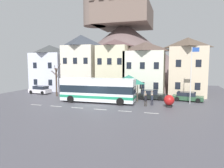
{
  "coord_description": "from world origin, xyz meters",
  "views": [
    {
      "loc": [
        9.81,
        -24.14,
        5.41
      ],
      "look_at": [
        0.78,
        4.79,
        2.32
      ],
      "focal_mm": 32.29,
      "sensor_mm": 36.0,
      "label": 1
    }
  ],
  "objects_px": {
    "bus_shelter": "(129,79)",
    "pedestrian_02": "(146,99)",
    "townhouse_04": "(187,67)",
    "pedestrian_00": "(145,96)",
    "parked_car_00": "(187,97)",
    "harbour_buoy": "(169,100)",
    "hilltop_castle": "(124,52)",
    "parked_car_03": "(73,91)",
    "pedestrian_03": "(152,99)",
    "townhouse_01": "(81,63)",
    "public_bench": "(118,93)",
    "transit_bus": "(98,90)",
    "townhouse_03": "(145,68)",
    "townhouse_00": "(50,68)",
    "bare_tree_00": "(56,81)",
    "pedestrian_01": "(152,96)",
    "parked_car_02": "(40,90)",
    "flagpole": "(192,72)",
    "townhouse_02": "(115,66)",
    "parked_car_01": "(151,95)"
  },
  "relations": [
    {
      "from": "townhouse_00",
      "to": "parked_car_01",
      "type": "distance_m",
      "value": 22.0
    },
    {
      "from": "bus_shelter",
      "to": "parked_car_00",
      "type": "xyz_separation_m",
      "value": [
        8.42,
        1.38,
        -2.4
      ]
    },
    {
      "from": "townhouse_03",
      "to": "townhouse_00",
      "type": "bearing_deg",
      "value": -179.07
    },
    {
      "from": "hilltop_castle",
      "to": "parked_car_00",
      "type": "xyz_separation_m",
      "value": [
        15.37,
        -23.09,
        -8.02
      ]
    },
    {
      "from": "public_bench",
      "to": "bare_tree_00",
      "type": "height_order",
      "value": "bare_tree_00"
    },
    {
      "from": "parked_car_02",
      "to": "harbour_buoy",
      "type": "xyz_separation_m",
      "value": [
        22.51,
        -4.84,
        0.16
      ]
    },
    {
      "from": "townhouse_04",
      "to": "pedestrian_00",
      "type": "xyz_separation_m",
      "value": [
        -5.83,
        -8.45,
        -4.05
      ]
    },
    {
      "from": "bus_shelter",
      "to": "pedestrian_00",
      "type": "relative_size",
      "value": 2.4
    },
    {
      "from": "townhouse_01",
      "to": "parked_car_02",
      "type": "bearing_deg",
      "value": -137.52
    },
    {
      "from": "transit_bus",
      "to": "flagpole",
      "type": "height_order",
      "value": "flagpole"
    },
    {
      "from": "bus_shelter",
      "to": "public_bench",
      "type": "distance_m",
      "value": 4.24
    },
    {
      "from": "pedestrian_03",
      "to": "public_bench",
      "type": "distance_m",
      "value": 8.47
    },
    {
      "from": "townhouse_04",
      "to": "townhouse_03",
      "type": "bearing_deg",
      "value": -176.69
    },
    {
      "from": "parked_car_00",
      "to": "harbour_buoy",
      "type": "xyz_separation_m",
      "value": [
        -2.42,
        -5.2,
        0.21
      ]
    },
    {
      "from": "pedestrian_03",
      "to": "public_bench",
      "type": "height_order",
      "value": "pedestrian_03"
    },
    {
      "from": "bus_shelter",
      "to": "pedestrian_02",
      "type": "bearing_deg",
      "value": -53.57
    },
    {
      "from": "flagpole",
      "to": "bare_tree_00",
      "type": "height_order",
      "value": "flagpole"
    },
    {
      "from": "townhouse_01",
      "to": "parked_car_00",
      "type": "bearing_deg",
      "value": -14.18
    },
    {
      "from": "transit_bus",
      "to": "flagpole",
      "type": "bearing_deg",
      "value": 10.04
    },
    {
      "from": "transit_bus",
      "to": "parked_car_03",
      "type": "xyz_separation_m",
      "value": [
        -6.68,
        5.42,
        -1.04
      ]
    },
    {
      "from": "bus_shelter",
      "to": "bare_tree_00",
      "type": "relative_size",
      "value": 0.68
    },
    {
      "from": "pedestrian_00",
      "to": "public_bench",
      "type": "xyz_separation_m",
      "value": [
        -5.06,
        3.87,
        -0.36
      ]
    },
    {
      "from": "townhouse_02",
      "to": "pedestrian_00",
      "type": "bearing_deg",
      "value": -50.57
    },
    {
      "from": "townhouse_03",
      "to": "parked_car_02",
      "type": "height_order",
      "value": "townhouse_03"
    },
    {
      "from": "parked_car_03",
      "to": "pedestrian_03",
      "type": "bearing_deg",
      "value": -11.8
    },
    {
      "from": "public_bench",
      "to": "parked_car_03",
      "type": "bearing_deg",
      "value": -176.45
    },
    {
      "from": "transit_bus",
      "to": "bus_shelter",
      "type": "relative_size",
      "value": 2.83
    },
    {
      "from": "townhouse_01",
      "to": "pedestrian_03",
      "type": "bearing_deg",
      "value": -33.15
    },
    {
      "from": "parked_car_01",
      "to": "townhouse_00",
      "type": "bearing_deg",
      "value": 164.63
    },
    {
      "from": "townhouse_00",
      "to": "pedestrian_01",
      "type": "height_order",
      "value": "townhouse_00"
    },
    {
      "from": "townhouse_02",
      "to": "bare_tree_00",
      "type": "height_order",
      "value": "townhouse_02"
    },
    {
      "from": "bus_shelter",
      "to": "parked_car_00",
      "type": "height_order",
      "value": "bus_shelter"
    },
    {
      "from": "bare_tree_00",
      "to": "flagpole",
      "type": "bearing_deg",
      "value": -1.45
    },
    {
      "from": "parked_car_00",
      "to": "pedestrian_03",
      "type": "bearing_deg",
      "value": -126.14
    },
    {
      "from": "townhouse_00",
      "to": "hilltop_castle",
      "type": "distance_m",
      "value": 21.63
    },
    {
      "from": "townhouse_04",
      "to": "parked_car_00",
      "type": "xyz_separation_m",
      "value": [
        -0.1,
        -5.59,
        -4.24
      ]
    },
    {
      "from": "harbour_buoy",
      "to": "transit_bus",
      "type": "bearing_deg",
      "value": 178.18
    },
    {
      "from": "parked_car_02",
      "to": "pedestrian_01",
      "type": "bearing_deg",
      "value": 179.05
    },
    {
      "from": "pedestrian_00",
      "to": "parked_car_01",
      "type": "bearing_deg",
      "value": 79.43
    },
    {
      "from": "pedestrian_03",
      "to": "pedestrian_02",
      "type": "bearing_deg",
      "value": -127.12
    },
    {
      "from": "transit_bus",
      "to": "public_bench",
      "type": "height_order",
      "value": "transit_bus"
    },
    {
      "from": "townhouse_03",
      "to": "public_bench",
      "type": "height_order",
      "value": "townhouse_03"
    },
    {
      "from": "townhouse_04",
      "to": "parked_car_02",
      "type": "xyz_separation_m",
      "value": [
        -25.04,
        -5.96,
        -4.19
      ]
    },
    {
      "from": "parked_car_01",
      "to": "harbour_buoy",
      "type": "height_order",
      "value": "harbour_buoy"
    },
    {
      "from": "townhouse_04",
      "to": "transit_bus",
      "type": "xyz_separation_m",
      "value": [
        -12.15,
        -10.49,
        -3.18
      ]
    },
    {
      "from": "public_bench",
      "to": "townhouse_03",
      "type": "bearing_deg",
      "value": 47.55
    },
    {
      "from": "bus_shelter",
      "to": "public_bench",
      "type": "height_order",
      "value": "bus_shelter"
    },
    {
      "from": "townhouse_03",
      "to": "pedestrian_00",
      "type": "bearing_deg",
      "value": -81.23
    },
    {
      "from": "pedestrian_01",
      "to": "bus_shelter",
      "type": "bearing_deg",
      "value": 163.35
    },
    {
      "from": "townhouse_03",
      "to": "transit_bus",
      "type": "distance_m",
      "value": 11.66
    }
  ]
}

